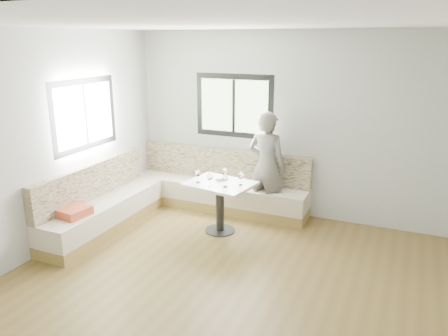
{
  "coord_description": "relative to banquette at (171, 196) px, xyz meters",
  "views": [
    {
      "loc": [
        1.71,
        -3.84,
        2.65
      ],
      "look_at": [
        -0.65,
        1.53,
        0.92
      ],
      "focal_mm": 35.0,
      "sensor_mm": 36.0,
      "label": 1
    }
  ],
  "objects": [
    {
      "name": "room",
      "position": [
        1.51,
        -1.55,
        1.08
      ],
      "size": [
        5.01,
        5.01,
        2.81
      ],
      "color": "brown",
      "rests_on": "ground"
    },
    {
      "name": "wine_glass_d",
      "position": [
        0.94,
        -0.08,
        0.53
      ],
      "size": [
        0.08,
        0.08,
        0.19
      ],
      "color": "white",
      "rests_on": "table"
    },
    {
      "name": "banquette",
      "position": [
        0.0,
        0.0,
        0.0
      ],
      "size": [
        2.9,
        2.8,
        0.95
      ],
      "color": "olive",
      "rests_on": "ground"
    },
    {
      "name": "person",
      "position": [
        1.35,
        0.56,
        0.5
      ],
      "size": [
        0.66,
        0.49,
        1.66
      ],
      "primitive_type": "imported",
      "rotation": [
        0.0,
        0.0,
        2.98
      ],
      "color": "#62605A",
      "rests_on": "ground"
    },
    {
      "name": "wine_glass_a",
      "position": [
        0.63,
        -0.31,
        0.53
      ],
      "size": [
        0.08,
        0.08,
        0.19
      ],
      "color": "white",
      "rests_on": "table"
    },
    {
      "name": "table",
      "position": [
        0.92,
        -0.2,
        0.22
      ],
      "size": [
        0.99,
        0.82,
        0.73
      ],
      "rotation": [
        0.0,
        0.0,
        -0.16
      ],
      "color": "black",
      "rests_on": "ground"
    },
    {
      "name": "olive_ramekin",
      "position": [
        0.86,
        -0.09,
        0.42
      ],
      "size": [
        0.11,
        0.11,
        0.04
      ],
      "color": "white",
      "rests_on": "table"
    },
    {
      "name": "wine_glass_c",
      "position": [
        1.06,
        -0.33,
        0.53
      ],
      "size": [
        0.08,
        0.08,
        0.19
      ],
      "color": "white",
      "rests_on": "table"
    },
    {
      "name": "wine_glass_e",
      "position": [
        1.22,
        -0.17,
        0.53
      ],
      "size": [
        0.08,
        0.08,
        0.19
      ],
      "color": "white",
      "rests_on": "table"
    },
    {
      "name": "wine_glass_b",
      "position": [
        0.86,
        -0.39,
        0.53
      ],
      "size": [
        0.08,
        0.08,
        0.19
      ],
      "color": "white",
      "rests_on": "table"
    }
  ]
}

